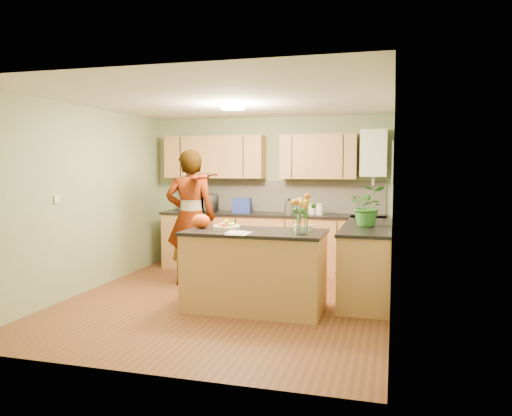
# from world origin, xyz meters

# --- Properties ---
(floor) EXTENTS (4.50, 4.50, 0.00)m
(floor) POSITION_xyz_m (0.00, 0.00, 0.00)
(floor) COLOR brown
(floor) RESTS_ON ground
(ceiling) EXTENTS (4.00, 4.50, 0.02)m
(ceiling) POSITION_xyz_m (0.00, 0.00, 2.50)
(ceiling) COLOR silver
(ceiling) RESTS_ON wall_back
(wall_back) EXTENTS (4.00, 0.02, 2.50)m
(wall_back) POSITION_xyz_m (0.00, 2.25, 1.25)
(wall_back) COLOR gray
(wall_back) RESTS_ON floor
(wall_front) EXTENTS (4.00, 0.02, 2.50)m
(wall_front) POSITION_xyz_m (0.00, -2.25, 1.25)
(wall_front) COLOR gray
(wall_front) RESTS_ON floor
(wall_left) EXTENTS (0.02, 4.50, 2.50)m
(wall_left) POSITION_xyz_m (-2.00, 0.00, 1.25)
(wall_left) COLOR gray
(wall_left) RESTS_ON floor
(wall_right) EXTENTS (0.02, 4.50, 2.50)m
(wall_right) POSITION_xyz_m (2.00, 0.00, 1.25)
(wall_right) COLOR gray
(wall_right) RESTS_ON floor
(back_counter) EXTENTS (3.64, 0.62, 0.94)m
(back_counter) POSITION_xyz_m (0.10, 1.95, 0.47)
(back_counter) COLOR tan
(back_counter) RESTS_ON floor
(right_counter) EXTENTS (0.62, 2.24, 0.94)m
(right_counter) POSITION_xyz_m (1.70, 0.85, 0.47)
(right_counter) COLOR tan
(right_counter) RESTS_ON floor
(splashback) EXTENTS (3.60, 0.02, 0.52)m
(splashback) POSITION_xyz_m (0.10, 2.23, 1.20)
(splashback) COLOR beige
(splashback) RESTS_ON back_counter
(upper_cabinets) EXTENTS (3.20, 0.34, 0.70)m
(upper_cabinets) POSITION_xyz_m (-0.18, 2.08, 1.85)
(upper_cabinets) COLOR tan
(upper_cabinets) RESTS_ON wall_back
(boiler) EXTENTS (0.40, 0.30, 0.86)m
(boiler) POSITION_xyz_m (1.70, 2.09, 1.90)
(boiler) COLOR white
(boiler) RESTS_ON wall_back
(window_right) EXTENTS (0.01, 1.30, 1.05)m
(window_right) POSITION_xyz_m (1.99, 0.60, 1.55)
(window_right) COLOR white
(window_right) RESTS_ON wall_right
(light_switch) EXTENTS (0.02, 0.09, 0.09)m
(light_switch) POSITION_xyz_m (-1.99, -0.60, 1.30)
(light_switch) COLOR white
(light_switch) RESTS_ON wall_left
(ceiling_lamp) EXTENTS (0.30, 0.30, 0.07)m
(ceiling_lamp) POSITION_xyz_m (0.00, 0.30, 2.46)
(ceiling_lamp) COLOR #FFEABF
(ceiling_lamp) RESTS_ON ceiling
(peninsula_island) EXTENTS (1.65, 0.85, 0.95)m
(peninsula_island) POSITION_xyz_m (0.44, -0.22, 0.48)
(peninsula_island) COLOR tan
(peninsula_island) RESTS_ON floor
(fruit_dish) EXTENTS (0.33, 0.33, 0.11)m
(fruit_dish) POSITION_xyz_m (0.09, -0.22, 0.99)
(fruit_dish) COLOR #F5E7C4
(fruit_dish) RESTS_ON peninsula_island
(orange_bowl) EXTENTS (0.24, 0.24, 0.14)m
(orange_bowl) POSITION_xyz_m (0.99, -0.07, 1.01)
(orange_bowl) COLOR #F5E7C4
(orange_bowl) RESTS_ON peninsula_island
(flower_vase) EXTENTS (0.28, 0.28, 0.51)m
(flower_vase) POSITION_xyz_m (1.04, -0.40, 1.29)
(flower_vase) COLOR silver
(flower_vase) RESTS_ON peninsula_island
(orange_bag) EXTENTS (0.24, 0.20, 0.17)m
(orange_bag) POSITION_xyz_m (-0.26, -0.17, 1.03)
(orange_bag) COLOR #EB4B13
(orange_bag) RESTS_ON peninsula_island
(papers) EXTENTS (0.24, 0.32, 0.01)m
(papers) POSITION_xyz_m (0.34, -0.52, 0.95)
(papers) COLOR silver
(papers) RESTS_ON peninsula_island
(violinist) EXTENTS (0.79, 0.61, 1.94)m
(violinist) POSITION_xyz_m (-0.77, 0.72, 0.97)
(violinist) COLOR #E6B78C
(violinist) RESTS_ON floor
(violin) EXTENTS (0.66, 0.57, 0.17)m
(violin) POSITION_xyz_m (-0.57, 0.50, 1.55)
(violin) COLOR #531805
(violin) RESTS_ON violinist
(microwave) EXTENTS (0.60, 0.48, 0.29)m
(microwave) POSITION_xyz_m (-1.13, 1.95, 1.09)
(microwave) COLOR white
(microwave) RESTS_ON back_counter
(blue_box) EXTENTS (0.32, 0.25, 0.23)m
(blue_box) POSITION_xyz_m (-0.38, 1.93, 1.06)
(blue_box) COLOR navy
(blue_box) RESTS_ON back_counter
(kettle) EXTENTS (0.15, 0.15, 0.28)m
(kettle) POSITION_xyz_m (0.41, 1.92, 1.05)
(kettle) COLOR #B4B3B8
(kettle) RESTS_ON back_counter
(jar_cream) EXTENTS (0.14, 0.14, 0.17)m
(jar_cream) POSITION_xyz_m (0.77, 1.96, 1.03)
(jar_cream) COLOR #F5E7C4
(jar_cream) RESTS_ON back_counter
(jar_white) EXTENTS (0.15, 0.15, 0.17)m
(jar_white) POSITION_xyz_m (0.90, 1.96, 1.03)
(jar_white) COLOR white
(jar_white) RESTS_ON back_counter
(potted_plant) EXTENTS (0.48, 0.42, 0.52)m
(potted_plant) POSITION_xyz_m (1.70, 0.60, 1.20)
(potted_plant) COLOR #2E7226
(potted_plant) RESTS_ON right_counter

